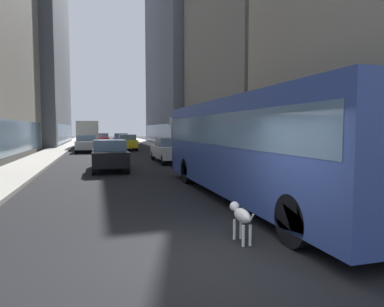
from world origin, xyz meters
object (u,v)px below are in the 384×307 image
Objects in this scene: car_white_van at (170,150)px; car_red_coupe at (102,139)px; car_blue_hatchback at (121,139)px; car_black_suv at (109,155)px; car_silver_sedan at (86,143)px; transit_bus at (252,142)px; car_yellow_taxi at (127,142)px; traffic_light_near at (334,121)px; box_truck at (88,133)px; dalmatian_dog at (241,215)px.

car_white_van and car_red_coupe have the same top height.
car_black_suv is (-2.40, -27.15, 0.00)m from car_blue_hatchback.
transit_bus is at bearing -76.83° from car_silver_sedan.
car_silver_sedan is at bearing 96.04° from car_black_suv.
car_white_van is 1.14× the size of car_red_coupe.
car_yellow_taxi is 1.32× the size of traffic_light_near.
transit_bus is at bearing -65.55° from car_black_suv.
box_truck is at bearing -103.59° from car_red_coupe.
car_blue_hatchback is 1.21× the size of traffic_light_near.
box_truck is at bearing -132.00° from car_blue_hatchback.
car_blue_hatchback is 37.27m from traffic_light_near.
box_truck is at bearing 124.77° from car_yellow_taxi.
car_blue_hatchback is 0.91× the size of car_black_suv.
car_white_van is at bearing -81.26° from car_red_coupe.
car_red_coupe is 1.22× the size of traffic_light_near.
traffic_light_near is at bearing -84.30° from car_blue_hatchback.
car_silver_sedan is 27.76m from dalmatian_dog.
box_truck is at bearing 103.29° from traffic_light_near.
car_black_suv reaches higher than dalmatian_dog.
dalmatian_dog is (2.04, -12.38, -0.31)m from car_black_suv.
car_white_van is (0.00, 12.11, -0.95)m from transit_bus.
transit_bus reaches higher than car_blue_hatchback.
transit_bus is at bearing -87.45° from car_blue_hatchback.
box_truck reaches higher than dalmatian_dog.
traffic_light_near reaches higher than car_red_coupe.
car_silver_sedan is at bearing -90.00° from box_truck.
car_red_coupe is 4.32× the size of dalmatian_dog.
dalmatian_dog is (3.64, -27.51, -0.31)m from car_silver_sedan.
car_blue_hatchback is (-1.60, 35.95, -0.96)m from transit_bus.
car_white_van is at bearing 82.89° from dalmatian_dog.
traffic_light_near reaches higher than transit_bus.
car_white_van is 1.06× the size of car_yellow_taxi.
car_white_van and car_silver_sedan have the same top height.
car_silver_sedan is (-1.60, 15.13, 0.00)m from car_black_suv.
car_silver_sedan is at bearing 115.35° from car_white_van.
traffic_light_near is (3.70, -26.85, 1.61)m from car_yellow_taxi.
car_black_suv is 1.09× the size of car_red_coupe.
car_black_suv is at bearing -140.38° from car_white_van.
car_blue_hatchback is at bearing 95.70° from traffic_light_near.
car_yellow_taxi is (2.40, 16.95, -0.00)m from car_black_suv.
car_red_coupe is (0.00, 29.33, -0.00)m from car_black_suv.
car_red_coupe is (-4.00, 38.13, -0.95)m from transit_bus.
car_red_coupe is (1.60, 14.20, -0.00)m from car_silver_sedan.
car_red_coupe is at bearing 95.99° from transit_bus.
car_silver_sedan is at bearing 97.54° from dalmatian_dog.
traffic_light_near reaches higher than car_silver_sedan.
car_blue_hatchback is at bearing 92.55° from transit_bus.
transit_bus reaches higher than car_black_suv.
car_blue_hatchback is 0.99× the size of car_red_coupe.
box_truck is at bearing 100.08° from transit_bus.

